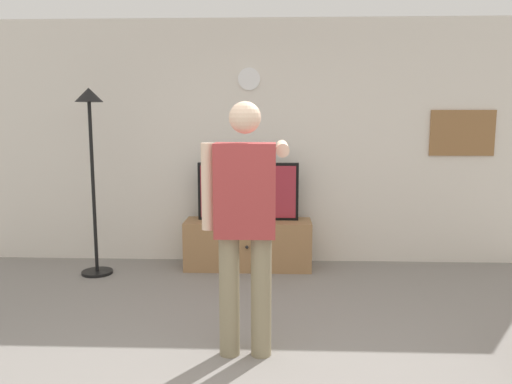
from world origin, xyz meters
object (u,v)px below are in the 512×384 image
Objects in this scene: wall_clock at (249,79)px; person_standing_nearer_lamp at (245,215)px; television at (248,191)px; framed_picture at (462,133)px; tv_stand at (248,244)px; floor_lamp at (91,143)px.

person_standing_nearer_lamp is at bearing -87.69° from wall_clock.
television is 1.55× the size of framed_picture.
framed_picture is 0.40× the size of person_standing_nearer_lamp.
framed_picture is at bearing 7.20° from tv_stand.
floor_lamp is 2.46m from person_standing_nearer_lamp.
framed_picture is at bearing 8.21° from floor_lamp.
wall_clock reaches higher than floor_lamp.
television is (0.00, 0.05, 0.58)m from tv_stand.
wall_clock is (0.00, 0.24, 1.21)m from television.
wall_clock reaches higher than television.
floor_lamp reaches higher than tv_stand.
television is 2.07m from person_standing_nearer_lamp.
person_standing_nearer_lamp is at bearing -134.08° from framed_picture.
wall_clock is at bearing -179.88° from framed_picture.
tv_stand is at bearing -172.80° from framed_picture.
tv_stand is at bearing 9.69° from floor_lamp.
person_standing_nearer_lamp reaches higher than framed_picture.
wall_clock is 2.41m from framed_picture.
framed_picture is at bearing 45.92° from person_standing_nearer_lamp.
television is 1.23m from wall_clock.
framed_picture is 3.26m from person_standing_nearer_lamp.
television is 4.49× the size of wall_clock.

